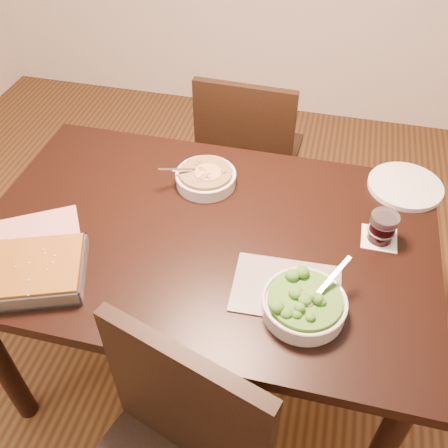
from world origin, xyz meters
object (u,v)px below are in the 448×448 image
(stew_bowl, at_px, (206,177))
(broccoli_bowl, at_px, (304,304))
(dinner_plate, at_px, (405,186))
(chair_far, at_px, (248,153))
(baking_dish, at_px, (28,272))
(wine_tumbler, at_px, (383,227))
(table, at_px, (206,253))

(stew_bowl, xyz_separation_m, broccoli_bowl, (0.39, -0.45, 0.00))
(dinner_plate, height_order, chair_far, chair_far)
(baking_dish, distance_m, chair_far, 1.18)
(baking_dish, bearing_deg, dinner_plate, 11.86)
(wine_tumbler, relative_size, chair_far, 0.10)
(wine_tumbler, distance_m, chair_far, 0.92)
(baking_dish, bearing_deg, wine_tumbler, 1.76)
(table, xyz_separation_m, chair_far, (-0.02, 0.77, -0.16))
(table, height_order, stew_bowl, stew_bowl)
(table, height_order, dinner_plate, dinner_plate)
(broccoli_bowl, xyz_separation_m, chair_far, (-0.34, 1.00, -0.28))
(broccoli_bowl, bearing_deg, stew_bowl, 130.80)
(baking_dish, bearing_deg, chair_far, 48.22)
(stew_bowl, height_order, chair_far, chair_far)
(dinner_plate, xyz_separation_m, chair_far, (-0.62, 0.41, -0.26))
(baking_dish, relative_size, wine_tumbler, 4.02)
(table, bearing_deg, baking_dish, -145.90)
(chair_far, bearing_deg, broccoli_bowl, 111.22)
(table, bearing_deg, broccoli_bowl, -34.33)
(stew_bowl, bearing_deg, dinner_plate, 11.62)
(table, distance_m, baking_dish, 0.54)
(dinner_plate, distance_m, chair_far, 0.79)
(table, relative_size, stew_bowl, 6.69)
(table, relative_size, dinner_plate, 5.66)
(table, height_order, chair_far, chair_far)
(broccoli_bowl, distance_m, dinner_plate, 0.64)
(stew_bowl, bearing_deg, chair_far, 85.50)
(broccoli_bowl, distance_m, baking_dish, 0.76)
(broccoli_bowl, distance_m, chair_far, 1.09)
(wine_tumbler, bearing_deg, stew_bowl, 167.50)
(broccoli_bowl, relative_size, chair_far, 0.27)
(baking_dish, height_order, wine_tumbler, wine_tumbler)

